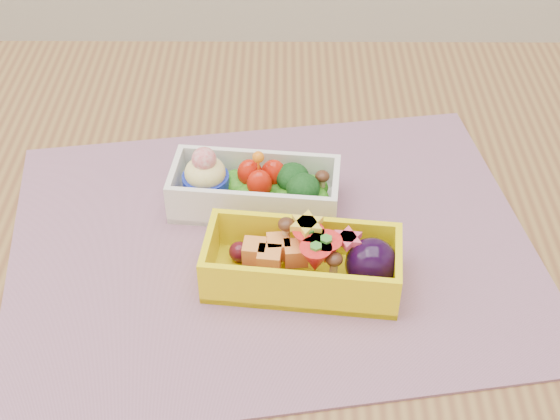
{
  "coord_description": "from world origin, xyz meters",
  "views": [
    {
      "loc": [
        -0.01,
        -0.5,
        1.24
      ],
      "look_at": [
        -0.01,
        0.02,
        0.79
      ],
      "focal_mm": 49.8,
      "sensor_mm": 36.0,
      "label": 1
    }
  ],
  "objects_px": {
    "table": "(295,332)",
    "bento_white": "(254,188)",
    "placemat": "(272,245)",
    "bento_yellow": "(307,262)"
  },
  "relations": [
    {
      "from": "table",
      "to": "bento_white",
      "type": "relative_size",
      "value": 7.32
    },
    {
      "from": "bento_white",
      "to": "placemat",
      "type": "bearing_deg",
      "value": -66.42
    },
    {
      "from": "bento_white",
      "to": "table",
      "type": "bearing_deg",
      "value": -55.62
    },
    {
      "from": "bento_white",
      "to": "bento_yellow",
      "type": "distance_m",
      "value": 0.11
    },
    {
      "from": "placemat",
      "to": "bento_yellow",
      "type": "relative_size",
      "value": 2.73
    },
    {
      "from": "placemat",
      "to": "bento_yellow",
      "type": "distance_m",
      "value": 0.06
    },
    {
      "from": "bento_white",
      "to": "bento_yellow",
      "type": "xyz_separation_m",
      "value": [
        0.05,
        -0.1,
        0.0
      ]
    },
    {
      "from": "placemat",
      "to": "bento_yellow",
      "type": "height_order",
      "value": "bento_yellow"
    },
    {
      "from": "placemat",
      "to": "bento_white",
      "type": "distance_m",
      "value": 0.06
    },
    {
      "from": "table",
      "to": "bento_yellow",
      "type": "bearing_deg",
      "value": -73.76
    }
  ]
}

